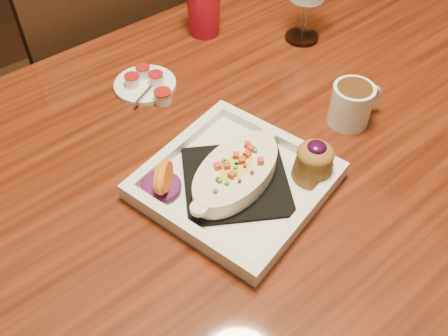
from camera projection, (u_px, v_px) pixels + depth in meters
floor at (241, 320)px, 1.45m from camera, size 7.00×7.00×0.00m
table at (249, 168)px, 0.98m from camera, size 1.50×0.90×0.75m
chair_far at (100, 78)px, 1.41m from camera, size 0.42×0.42×0.93m
plate at (244, 176)px, 0.80m from camera, size 0.32×0.32×0.08m
coffee_mug at (352, 103)px, 0.89m from camera, size 0.10×0.07×0.08m
saucer at (145, 83)px, 0.99m from camera, size 0.12×0.12×0.08m
creamer_loose at (163, 97)px, 0.95m from camera, size 0.03×0.03×0.03m
red_tumbler at (204, 6)px, 1.08m from camera, size 0.08×0.08×0.13m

